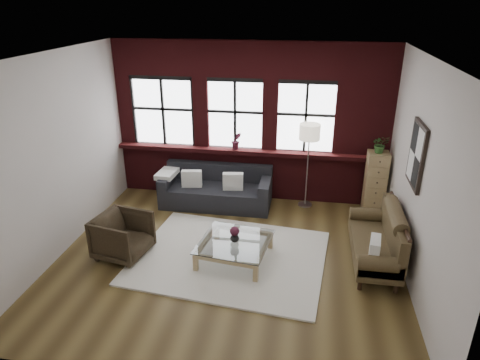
% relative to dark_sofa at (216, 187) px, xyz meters
% --- Properties ---
extents(floor, '(5.50, 5.50, 0.00)m').
position_rel_dark_sofa_xyz_m(floor, '(0.60, -1.90, -0.40)').
color(floor, '#49371A').
rests_on(floor, ground).
extents(ceiling, '(5.50, 5.50, 0.00)m').
position_rel_dark_sofa_xyz_m(ceiling, '(0.60, -1.90, 2.80)').
color(ceiling, white).
rests_on(ceiling, ground).
extents(wall_back, '(5.50, 0.00, 5.50)m').
position_rel_dark_sofa_xyz_m(wall_back, '(0.60, 0.60, 1.20)').
color(wall_back, beige).
rests_on(wall_back, ground).
extents(wall_front, '(5.50, 0.00, 5.50)m').
position_rel_dark_sofa_xyz_m(wall_front, '(0.60, -4.40, 1.20)').
color(wall_front, beige).
rests_on(wall_front, ground).
extents(wall_left, '(0.00, 5.00, 5.00)m').
position_rel_dark_sofa_xyz_m(wall_left, '(-2.15, -1.90, 1.20)').
color(wall_left, beige).
rests_on(wall_left, ground).
extents(wall_right, '(0.00, 5.00, 5.00)m').
position_rel_dark_sofa_xyz_m(wall_right, '(3.35, -1.90, 1.20)').
color(wall_right, beige).
rests_on(wall_right, ground).
extents(brick_backwall, '(5.50, 0.12, 3.20)m').
position_rel_dark_sofa_xyz_m(brick_backwall, '(0.60, 0.54, 1.20)').
color(brick_backwall, '#481114').
rests_on(brick_backwall, floor).
extents(sill_ledge, '(5.50, 0.30, 0.08)m').
position_rel_dark_sofa_xyz_m(sill_ledge, '(0.60, 0.45, 0.64)').
color(sill_ledge, '#481114').
rests_on(sill_ledge, brick_backwall).
extents(window_left, '(1.38, 0.10, 1.50)m').
position_rel_dark_sofa_xyz_m(window_left, '(-1.20, 0.55, 1.35)').
color(window_left, black).
rests_on(window_left, brick_backwall).
extents(window_mid, '(1.38, 0.10, 1.50)m').
position_rel_dark_sofa_xyz_m(window_mid, '(0.30, 0.55, 1.35)').
color(window_mid, black).
rests_on(window_mid, brick_backwall).
extents(window_right, '(1.38, 0.10, 1.50)m').
position_rel_dark_sofa_xyz_m(window_right, '(1.70, 0.55, 1.35)').
color(window_right, black).
rests_on(window_right, brick_backwall).
extents(wall_poster, '(0.05, 0.74, 0.94)m').
position_rel_dark_sofa_xyz_m(wall_poster, '(3.32, -1.60, 1.45)').
color(wall_poster, black).
rests_on(wall_poster, wall_right).
extents(shag_rug, '(3.25, 2.67, 0.03)m').
position_rel_dark_sofa_xyz_m(shag_rug, '(0.63, -1.87, -0.38)').
color(shag_rug, silver).
rests_on(shag_rug, floor).
extents(dark_sofa, '(2.20, 0.89, 0.80)m').
position_rel_dark_sofa_xyz_m(dark_sofa, '(0.00, 0.00, 0.00)').
color(dark_sofa, black).
rests_on(dark_sofa, floor).
extents(pillow_a, '(0.42, 0.20, 0.34)m').
position_rel_dark_sofa_xyz_m(pillow_a, '(-0.47, -0.10, 0.19)').
color(pillow_a, white).
rests_on(pillow_a, dark_sofa).
extents(pillow_b, '(0.42, 0.20, 0.34)m').
position_rel_dark_sofa_xyz_m(pillow_b, '(0.37, -0.10, 0.19)').
color(pillow_b, white).
rests_on(pillow_b, dark_sofa).
extents(vintage_settee, '(0.76, 1.71, 0.91)m').
position_rel_dark_sofa_xyz_m(vintage_settee, '(2.90, -1.64, 0.06)').
color(vintage_settee, '#463820').
rests_on(vintage_settee, floor).
extents(pillow_settee, '(0.20, 0.40, 0.34)m').
position_rel_dark_sofa_xyz_m(pillow_settee, '(2.82, -2.16, 0.17)').
color(pillow_settee, white).
rests_on(pillow_settee, vintage_settee).
extents(armchair, '(0.93, 0.92, 0.73)m').
position_rel_dark_sofa_xyz_m(armchair, '(-1.10, -2.07, -0.04)').
color(armchair, black).
rests_on(armchair, floor).
extents(coffee_table, '(1.21, 1.21, 0.36)m').
position_rel_dark_sofa_xyz_m(coffee_table, '(0.72, -1.92, -0.23)').
color(coffee_table, tan).
rests_on(coffee_table, shag_rug).
extents(vase, '(0.16, 0.16, 0.15)m').
position_rel_dark_sofa_xyz_m(vase, '(0.72, -1.92, 0.03)').
color(vase, '#B2B2B2').
rests_on(vase, coffee_table).
extents(flowers, '(0.15, 0.15, 0.15)m').
position_rel_dark_sofa_xyz_m(flowers, '(0.72, -1.92, 0.14)').
color(flowers, '#4C1A2C').
rests_on(flowers, vase).
extents(drawer_chest, '(0.39, 0.39, 1.26)m').
position_rel_dark_sofa_xyz_m(drawer_chest, '(3.10, 0.15, 0.23)').
color(drawer_chest, tan).
rests_on(drawer_chest, floor).
extents(potted_plant_top, '(0.34, 0.30, 0.33)m').
position_rel_dark_sofa_xyz_m(potted_plant_top, '(3.10, 0.15, 1.03)').
color(potted_plant_top, '#2D5923').
rests_on(potted_plant_top, drawer_chest).
extents(floor_lamp, '(0.40, 0.40, 1.86)m').
position_rel_dark_sofa_xyz_m(floor_lamp, '(1.80, 0.27, 0.53)').
color(floor_lamp, '#A5A5A8').
rests_on(floor_lamp, floor).
extents(sill_plant, '(0.24, 0.22, 0.36)m').
position_rel_dark_sofa_xyz_m(sill_plant, '(0.35, 0.42, 0.86)').
color(sill_plant, '#4C1A2C').
rests_on(sill_plant, sill_ledge).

